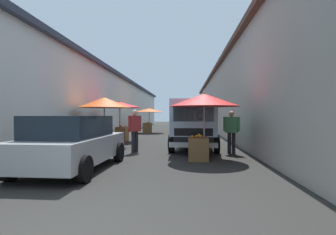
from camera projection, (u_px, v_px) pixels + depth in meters
name	position (u px, v px, depth m)	size (l,w,h in m)	color
ground	(163.00, 139.00, 16.13)	(90.00, 90.00, 0.00)	#282826
building_left_whitewash	(65.00, 103.00, 18.86)	(49.80, 7.50, 4.71)	silver
building_right_concrete	(273.00, 98.00, 17.86)	(49.80, 7.50, 5.23)	#A39E93
fruit_stall_near_right	(203.00, 108.00, 8.77)	(2.37, 2.37, 2.27)	#9E9EA3
fruit_stall_near_left	(149.00, 113.00, 21.97)	(2.61, 2.61, 2.14)	#9E9EA3
fruit_stall_mid_lane	(120.00, 110.00, 14.90)	(2.50, 2.50, 2.31)	#9E9EA3
fruit_stall_far_right	(104.00, 108.00, 12.33)	(2.47, 2.47, 2.40)	#9E9EA3
hatchback_car	(73.00, 142.00, 7.01)	(3.95, 2.00, 1.45)	#ADAFB5
delivery_truck	(194.00, 126.00, 10.88)	(5.01, 2.19, 2.08)	black
vendor_by_crates	(135.00, 128.00, 10.35)	(0.54, 0.46, 1.68)	#232328
vendor_in_shade	(231.00, 129.00, 9.98)	(0.39, 0.59, 1.63)	#232328
parked_scooter	(69.00, 142.00, 10.01)	(1.65, 0.62, 1.14)	black
plastic_stool	(181.00, 137.00, 13.60)	(0.30, 0.30, 0.43)	#194CB2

